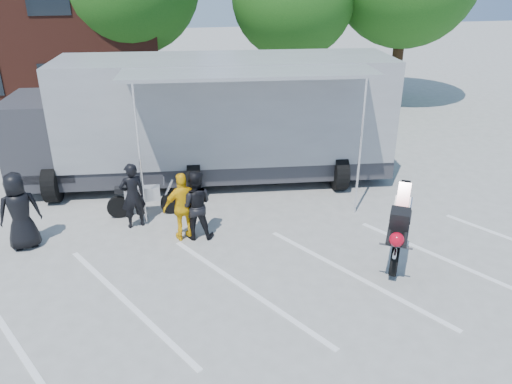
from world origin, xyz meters
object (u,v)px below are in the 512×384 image
object	(u,v)px
spectator_leather_a	(20,211)
spectator_leather_b	(133,196)
spectator_hivis	(184,207)
parked_motorcycle	(147,215)
stunt_bike_rider	(395,260)
spectator_leather_c	(195,205)
transporter_truck	(212,179)

from	to	relation	value
spectator_leather_a	spectator_leather_b	distance (m)	2.60
spectator_leather_b	spectator_hivis	bearing A→B (deg)	127.18
parked_motorcycle	stunt_bike_rider	bearing A→B (deg)	-120.47
stunt_bike_rider	spectator_leather_c	xyz separation A→B (m)	(-4.34, 2.00, 0.87)
spectator_leather_a	transporter_truck	bearing A→B (deg)	-162.45
spectator_leather_a	spectator_leather_b	xyz separation A→B (m)	(2.54, 0.54, -0.08)
spectator_leather_b	spectator_leather_c	distance (m)	1.74
stunt_bike_rider	spectator_leather_a	size ratio (longest dim) A/B	1.12
spectator_leather_c	stunt_bike_rider	bearing A→B (deg)	164.82
transporter_truck	spectator_leather_c	bearing A→B (deg)	-97.42
stunt_bike_rider	spectator_hivis	distance (m)	5.11
spectator_leather_b	spectator_leather_c	size ratio (longest dim) A/B	0.99
spectator_leather_b	spectator_leather_c	xyz separation A→B (m)	(1.49, -0.89, 0.01)
transporter_truck	spectator_leather_a	bearing A→B (deg)	-140.75
stunt_bike_rider	spectator_leather_b	world-z (taller)	spectator_leather_b
parked_motorcycle	spectator_leather_c	world-z (taller)	spectator_leather_c
parked_motorcycle	transporter_truck	bearing A→B (deg)	-42.78
parked_motorcycle	spectator_leather_a	size ratio (longest dim) A/B	1.08
parked_motorcycle	spectator_hivis	xyz separation A→B (m)	(0.94, -1.48, 0.86)
parked_motorcycle	spectator_leather_a	bearing A→B (deg)	113.10
spectator_leather_a	spectator_leather_c	bearing A→B (deg)	159.05
transporter_truck	spectator_leather_b	size ratio (longest dim) A/B	6.83
parked_motorcycle	spectator_hivis	distance (m)	1.95
spectator_leather_c	transporter_truck	bearing A→B (deg)	-93.58
parked_motorcycle	spectator_leather_c	size ratio (longest dim) A/B	1.16
spectator_leather_a	spectator_leather_b	size ratio (longest dim) A/B	1.09
spectator_leather_b	spectator_leather_c	bearing A→B (deg)	132.99
transporter_truck	stunt_bike_rider	xyz separation A→B (m)	(3.51, -5.58, 0.00)
parked_motorcycle	stunt_bike_rider	world-z (taller)	stunt_bike_rider
stunt_bike_rider	transporter_truck	bearing A→B (deg)	153.19
parked_motorcycle	spectator_leather_b	world-z (taller)	spectator_leather_b
parked_motorcycle	spectator_leather_b	size ratio (longest dim) A/B	1.18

